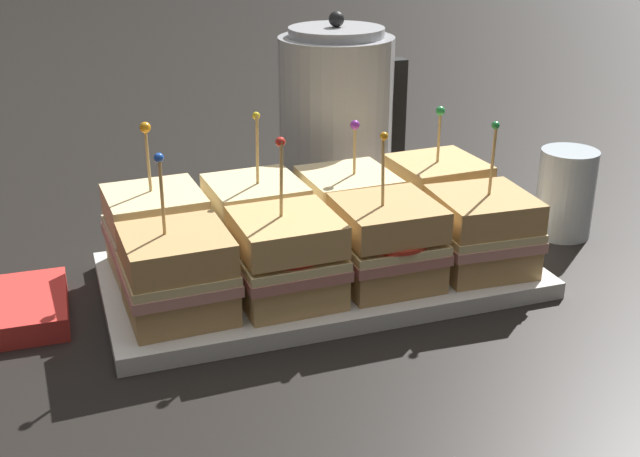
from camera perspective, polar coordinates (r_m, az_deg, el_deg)
ground_plane at (r=0.88m, az=0.00°, el=-3.85°), size 6.00×6.00×0.00m
serving_platter at (r=0.87m, az=0.00°, el=-3.32°), size 0.46×0.24×0.02m
sandwich_front_far_left at (r=0.77m, az=-10.09°, el=-3.20°), size 0.11×0.11×0.16m
sandwich_front_center_left at (r=0.79m, az=-2.39°, el=-2.12°), size 0.10×0.10×0.17m
sandwich_front_center_right at (r=0.82m, az=4.76°, el=-1.03°), size 0.10×0.10×0.16m
sandwich_front_far_right at (r=0.87m, az=11.40°, el=-0.22°), size 0.11×0.11×0.16m
sandwich_back_far_left at (r=0.87m, az=-11.56°, el=-0.19°), size 0.11×0.11×0.16m
sandwich_back_center_left at (r=0.88m, az=-4.59°, el=0.64°), size 0.11×0.11×0.17m
sandwich_back_center_right at (r=0.92m, az=1.97°, el=1.48°), size 0.11×0.11×0.15m
sandwich_back_far_right at (r=0.96m, az=8.29°, el=2.30°), size 0.11×0.11×0.15m
kettle_steel at (r=1.08m, az=1.18°, el=7.85°), size 0.17×0.15×0.25m
drinking_glass at (r=1.02m, az=17.06°, el=2.41°), size 0.07×0.07×0.11m
napkin_stack at (r=0.85m, az=-21.57°, el=-5.46°), size 0.12×0.12×0.02m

